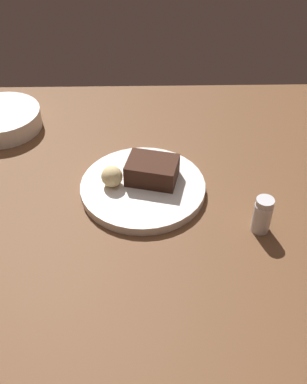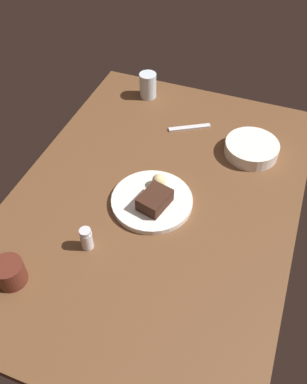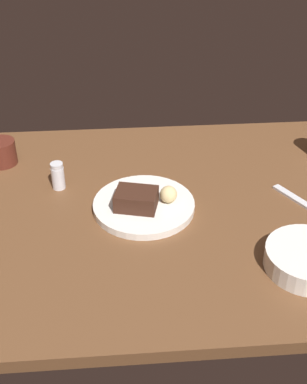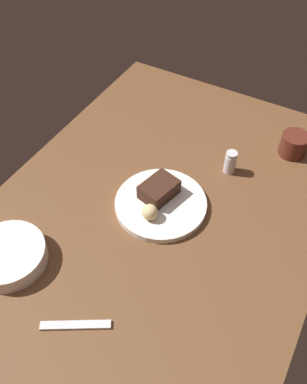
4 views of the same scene
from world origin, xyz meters
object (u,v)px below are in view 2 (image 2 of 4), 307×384
at_px(water_glass, 148,85).
at_px(side_bowl, 252,149).
at_px(dessert_plate, 153,201).
at_px(salt_shaker, 86,239).
at_px(dessert_spoon, 189,128).
at_px(chocolate_cake_slice, 155,200).
at_px(coffee_cup, 10,273).
at_px(bread_roll, 157,180).

relative_size(water_glass, side_bowl, 0.54).
xyz_separation_m(dessert_plate, salt_shaker, (0.21, -0.11, 0.03)).
bearing_deg(side_bowl, dessert_plate, -35.36).
height_order(dessert_plate, water_glass, water_glass).
bearing_deg(dessert_plate, dessert_spoon, -179.59).
bearing_deg(chocolate_cake_slice, coffee_cup, -36.13).
height_order(salt_shaker, coffee_cup, salt_shaker).
height_order(water_glass, coffee_cup, water_glass).
relative_size(chocolate_cake_slice, water_glass, 1.01).
bearing_deg(bread_roll, side_bowl, 138.27).
distance_m(water_glass, coffee_cup, 0.88).
bearing_deg(bread_roll, dessert_plate, 6.22).
bearing_deg(chocolate_cake_slice, salt_shaker, -32.95).
distance_m(salt_shaker, water_glass, 0.73).
height_order(water_glass, side_bowl, water_glass).
xyz_separation_m(salt_shaker, side_bowl, (-0.53, 0.34, -0.01)).
xyz_separation_m(water_glass, side_bowl, (0.19, 0.44, -0.03)).
distance_m(dessert_plate, dessert_spoon, 0.38).
relative_size(water_glass, dessert_spoon, 0.63).
bearing_deg(dessert_plate, water_glass, -157.40).
relative_size(chocolate_cake_slice, side_bowl, 0.54).
height_order(side_bowl, coffee_cup, coffee_cup).
height_order(dessert_plate, coffee_cup, coffee_cup).
distance_m(salt_shaker, dessert_spoon, 0.60).
distance_m(chocolate_cake_slice, bread_roll, 0.08).
distance_m(salt_shaker, side_bowl, 0.63).
height_order(bread_roll, coffee_cup, coffee_cup).
xyz_separation_m(bread_roll, salt_shaker, (0.27, -0.10, -0.00)).
height_order(bread_roll, side_bowl, bread_roll).
bearing_deg(dessert_spoon, coffee_cup, -138.39).
distance_m(chocolate_cake_slice, dessert_spoon, 0.40).
relative_size(water_glass, coffee_cup, 1.21).
height_order(dessert_plate, salt_shaker, salt_shaker).
height_order(salt_shaker, water_glass, water_glass).
distance_m(water_glass, side_bowl, 0.48).
bearing_deg(water_glass, chocolate_cake_slice, 23.14).
distance_m(bread_roll, side_bowl, 0.35).
distance_m(chocolate_cake_slice, water_glass, 0.58).
bearing_deg(side_bowl, chocolate_cake_slice, -32.26).
height_order(chocolate_cake_slice, coffee_cup, coffee_cup).
bearing_deg(salt_shaker, dessert_spoon, 169.64).
distance_m(bread_roll, coffee_cup, 0.49).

